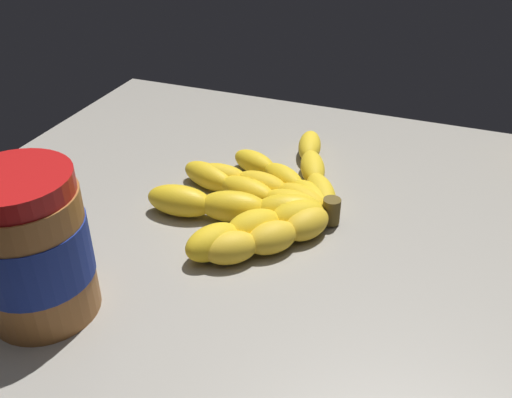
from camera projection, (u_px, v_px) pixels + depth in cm
name	position (u px, v px, depth cm)	size (l,w,h in cm)	color
ground_plane	(260.00, 244.00, 62.98)	(78.48, 73.83, 3.35)	gray
banana_bunch	(265.00, 199.00, 64.68)	(21.95, 32.90, 3.72)	yellow
peanut_butter_jar	(32.00, 248.00, 48.09)	(9.99, 9.99, 14.25)	#9E602D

